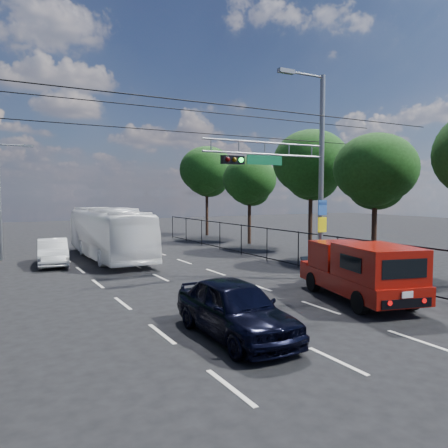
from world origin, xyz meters
TOP-DOWN VIEW (x-y plane):
  - ground at (0.00, 0.00)m, footprint 120.00×120.00m
  - lane_markings at (-0.00, 14.00)m, footprint 6.12×38.00m
  - signal_mast at (5.28, 7.99)m, footprint 6.43×0.39m
  - streetlight_left at (-6.33, 22.00)m, footprint 2.09×0.22m
  - utility_wires at (0.00, 8.83)m, footprint 22.00×5.04m
  - fence_right at (7.60, 12.17)m, footprint 0.06×34.03m
  - tree_right_b at (11.22, 9.02)m, footprint 4.50×4.50m
  - tree_right_c at (11.82, 15.02)m, footprint 5.10×5.10m
  - tree_right_d at (11.42, 22.02)m, footprint 4.32×4.32m
  - tree_right_e at (11.62, 30.02)m, footprint 5.28×5.28m
  - red_pickup at (4.97, 4.07)m, footprint 3.56×6.31m
  - navy_hatchback at (-1.27, 2.73)m, footprint 2.03×4.88m
  - white_bus at (-0.57, 19.47)m, footprint 2.68×11.41m
  - white_van at (-4.02, 18.49)m, footprint 2.06×4.64m

SIDE VIEW (x-z plane):
  - ground at x=0.00m, z-range 0.00..0.00m
  - lane_markings at x=0.00m, z-range 0.00..0.01m
  - white_van at x=-4.02m, z-range 0.00..1.48m
  - navy_hatchback at x=-1.27m, z-range 0.00..1.65m
  - fence_right at x=7.60m, z-range 0.03..2.03m
  - red_pickup at x=4.97m, z-range 0.07..2.30m
  - white_bus at x=-0.57m, z-range 0.00..3.18m
  - streetlight_left at x=-6.33m, z-range 0.40..7.48m
  - tree_right_d at x=11.42m, z-range 1.34..8.36m
  - tree_right_b at x=11.22m, z-range 1.40..8.71m
  - signal_mast at x=5.28m, z-range 0.49..9.99m
  - tree_right_c at x=11.82m, z-range 1.59..9.88m
  - tree_right_e at x=11.62m, z-range 1.65..10.23m
  - utility_wires at x=0.00m, z-range 6.86..7.60m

